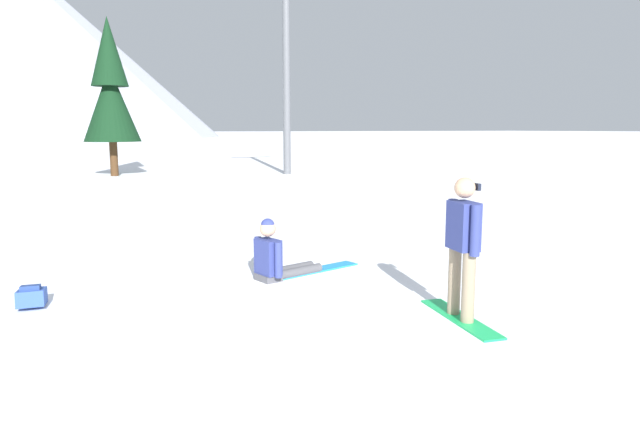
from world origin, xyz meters
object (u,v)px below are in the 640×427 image
(backpack_blue, at_px, (32,296))
(snowboarder_midground, at_px, (278,258))
(pine_tree_leaning, at_px, (110,90))
(ski_lift_tower, at_px, (286,53))
(snowboarder_foreground, at_px, (463,246))

(backpack_blue, bearing_deg, snowboarder_midground, -1.48)
(pine_tree_leaning, height_order, ski_lift_tower, ski_lift_tower)
(snowboarder_foreground, relative_size, pine_tree_leaning, 0.23)
(backpack_blue, distance_m, pine_tree_leaning, 21.38)
(backpack_blue, relative_size, ski_lift_tower, 0.05)
(snowboarder_midground, distance_m, backpack_blue, 3.32)
(snowboarder_midground, distance_m, ski_lift_tower, 20.62)
(backpack_blue, xyz_separation_m, ski_lift_tower, (11.24, 18.14, 5.66))
(snowboarder_foreground, xyz_separation_m, snowboarder_midground, (-1.22, 2.67, -0.57))
(pine_tree_leaning, distance_m, ski_lift_tower, 8.40)
(ski_lift_tower, bearing_deg, snowboarder_foreground, -107.79)
(snowboarder_midground, height_order, pine_tree_leaning, pine_tree_leaning)
(backpack_blue, xyz_separation_m, pine_tree_leaning, (3.46, 20.74, 3.85))
(pine_tree_leaning, bearing_deg, snowboarder_foreground, -87.39)
(snowboarder_foreground, height_order, ski_lift_tower, ski_lift_tower)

